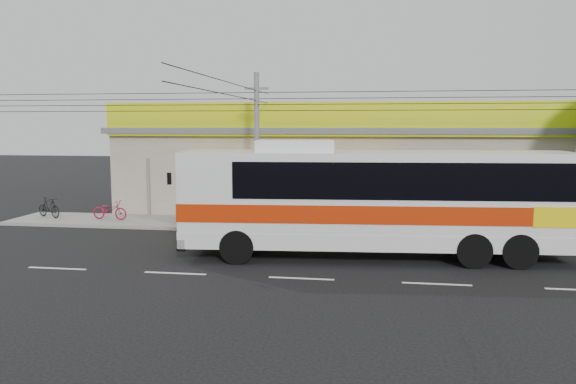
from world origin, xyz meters
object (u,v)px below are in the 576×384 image
object	(u,v)px
motorbike_red	(110,210)
motorbike_dark	(49,207)
utility_pole	(257,101)
coach_bus	(381,195)

from	to	relation	value
motorbike_red	motorbike_dark	xyz separation A→B (m)	(-3.22, 0.13, 0.04)
motorbike_dark	utility_pole	bearing A→B (deg)	-70.68
coach_bus	utility_pole	xyz separation A→B (m)	(-5.31, 4.36, 3.47)
coach_bus	utility_pole	distance (m)	7.69
coach_bus	utility_pole	size ratio (longest dim) A/B	0.40
motorbike_dark	utility_pole	xyz separation A→B (m)	(10.59, -1.03, 5.03)
motorbike_red	utility_pole	distance (m)	8.98
utility_pole	motorbike_dark	bearing A→B (deg)	174.45
motorbike_dark	coach_bus	bearing A→B (deg)	-83.85
motorbike_dark	utility_pole	world-z (taller)	utility_pole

